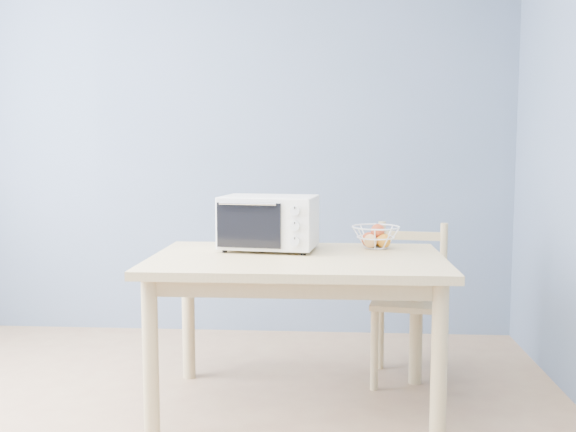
# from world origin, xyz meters

# --- Properties ---
(room) EXTENTS (4.01, 4.51, 2.61)m
(room) POSITION_xyz_m (0.00, 0.00, 1.30)
(room) COLOR tan
(room) RESTS_ON ground
(dining_table) EXTENTS (1.40, 0.90, 0.75)m
(dining_table) POSITION_xyz_m (0.62, 0.94, 0.65)
(dining_table) COLOR tan
(dining_table) RESTS_ON ground
(toaster_oven) EXTENTS (0.51, 0.39, 0.28)m
(toaster_oven) POSITION_xyz_m (0.45, 1.12, 0.90)
(toaster_oven) COLOR silver
(toaster_oven) RESTS_ON dining_table
(fruit_basket) EXTENTS (0.28, 0.28, 0.13)m
(fruit_basket) POSITION_xyz_m (1.01, 1.20, 0.81)
(fruit_basket) COLOR white
(fruit_basket) RESTS_ON dining_table
(dining_chair) EXTENTS (0.46, 0.46, 0.85)m
(dining_chair) POSITION_xyz_m (1.22, 1.37, 0.42)
(dining_chair) COLOR tan
(dining_chair) RESTS_ON ground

